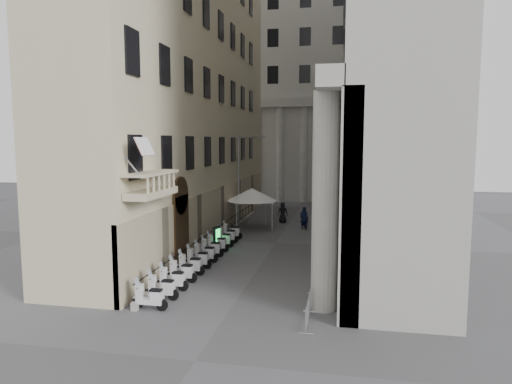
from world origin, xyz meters
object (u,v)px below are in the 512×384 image
scooter_0 (150,310)px  pedestrian_b (304,219)px  security_tent (258,196)px  pedestrian_a (304,218)px  street_lamp (242,173)px  info_kiosk (217,237)px

scooter_0 → pedestrian_b: pedestrian_b is taller
security_tent → pedestrian_a: 4.57m
scooter_0 → pedestrian_b: (5.18, 21.61, 0.79)m
security_tent → pedestrian_b: security_tent is taller
scooter_0 → security_tent: (1.28, 19.86, 3.02)m
pedestrian_b → scooter_0: bearing=111.7°
security_tent → pedestrian_a: size_ratio=2.20×
pedestrian_a → pedestrian_b: bearing=-76.4°
pedestrian_a → street_lamp: bearing=8.2°
info_kiosk → street_lamp: bearing=104.3°
scooter_0 → pedestrian_a: size_ratio=0.74×
security_tent → street_lamp: size_ratio=0.54×
scooter_0 → street_lamp: street_lamp is taller
scooter_0 → pedestrian_b: bearing=-13.3°
pedestrian_b → street_lamp: bearing=47.4°
security_tent → info_kiosk: bearing=-101.7°
security_tent → street_lamp: (-1.54, 0.57, 1.90)m
info_kiosk → pedestrian_a: size_ratio=0.81×
pedestrian_a → pedestrian_b: pedestrian_a is taller
street_lamp → info_kiosk: street_lamp is taller
pedestrian_a → security_tent: bearing=16.9°
scooter_0 → info_kiosk: 12.29m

